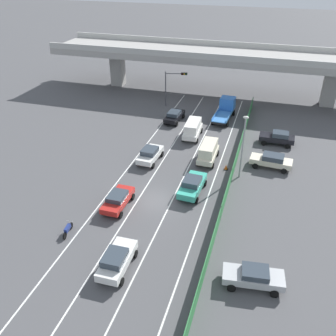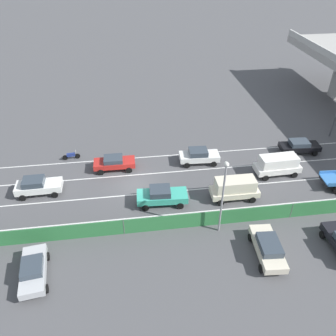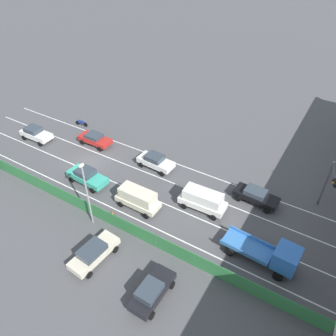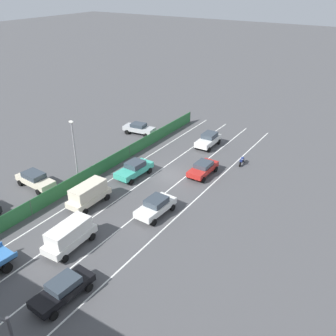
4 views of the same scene
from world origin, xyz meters
name	(u,v)px [view 3 (image 3 of 4)]	position (x,y,z in m)	size (l,w,h in m)	color
ground_plane	(91,161)	(0.00, 0.00, 0.00)	(300.00, 300.00, 0.00)	#4C4C4F
lane_line_left_edge	(156,156)	(-4.87, 6.16, 0.00)	(0.14, 48.31, 0.01)	silver
lane_line_mid_left	(141,170)	(-1.62, 6.16, 0.00)	(0.14, 48.31, 0.01)	silver
lane_line_mid_right	(124,186)	(1.62, 6.16, 0.00)	(0.14, 48.31, 0.01)	silver
lane_line_right_edge	(105,204)	(4.87, 6.16, 0.00)	(0.14, 48.31, 0.01)	silver
green_fence	(92,209)	(6.65, 6.16, 0.78)	(0.10, 44.41, 1.56)	#2D753D
car_sedan_red	(95,139)	(-3.02, -1.96, 0.85)	(2.01, 4.37, 1.50)	red
car_van_white	(203,199)	(0.20, 14.91, 1.23)	(2.20, 4.75, 2.17)	silver
car_sedan_black	(256,195)	(-3.48, 19.13, 0.87)	(2.20, 4.60, 1.55)	black
car_taxi_teal	(87,176)	(3.18, 2.39, 0.93)	(2.26, 4.78, 1.72)	teal
car_hatchback_white	(156,161)	(-3.00, 7.26, 0.92)	(2.20, 4.40, 1.67)	silver
car_sedan_white	(36,133)	(0.11, -9.30, 0.94)	(2.08, 4.37, 1.73)	white
car_van_cream	(138,198)	(3.38, 9.32, 1.24)	(2.03, 4.56, 2.19)	beige
flatbed_truck_blue	(274,255)	(3.25, 22.93, 1.35)	(2.66, 6.45, 2.63)	black
motorcycle	(81,123)	(-5.61, -6.78, 0.46)	(0.60, 1.95, 0.93)	black
parked_sedan_cream	(94,253)	(10.50, 9.83, 0.91)	(4.70, 2.26, 1.62)	beige
parked_sedan_dark	(152,291)	(10.90, 15.99, 0.92)	(4.28, 1.97, 1.68)	black
traffic_light	(330,182)	(-5.39, 25.00, 3.84)	(3.34, 0.98, 5.43)	#47474C
street_lamp	(86,189)	(7.35, 6.79, 4.28)	(0.60, 0.36, 7.05)	gray
traffic_cone	(112,214)	(5.73, 7.91, 0.30)	(0.47, 0.47, 0.64)	orange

